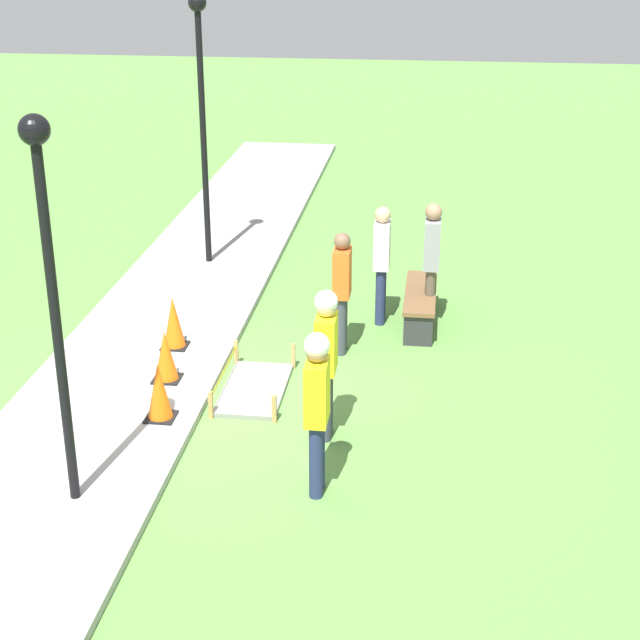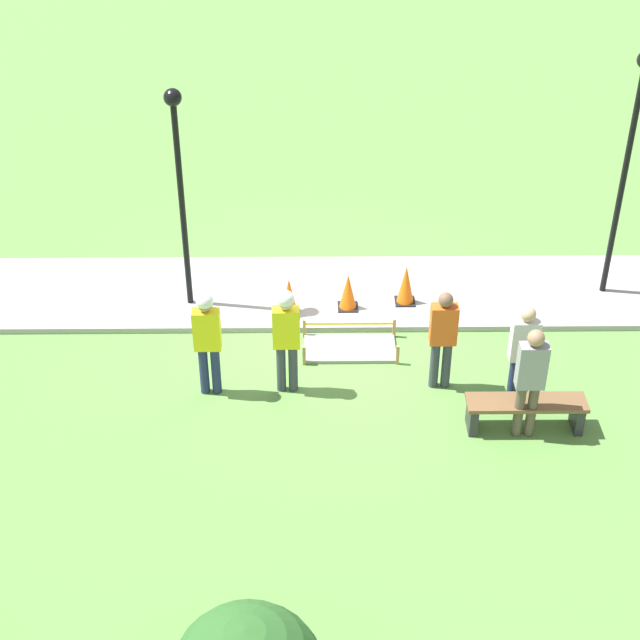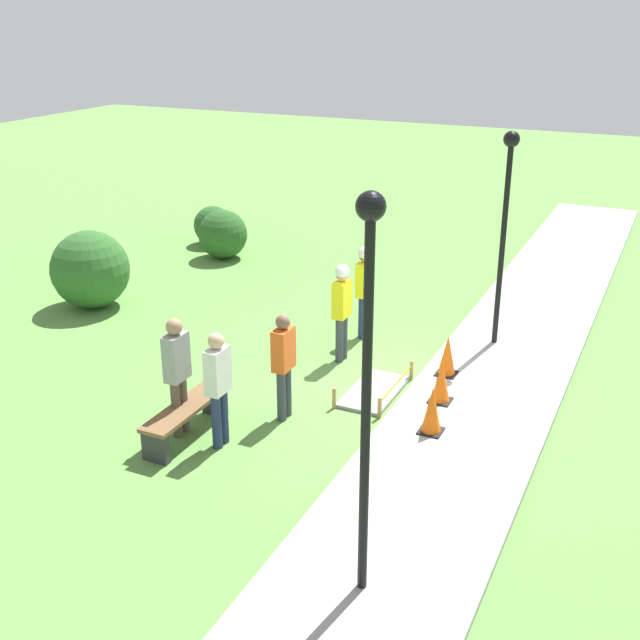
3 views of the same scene
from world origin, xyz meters
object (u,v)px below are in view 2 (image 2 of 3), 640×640
Objects in this scene: worker_supervisor at (207,335)px; lamppost_far at (630,144)px; bystander_in_orange_shirt at (443,335)px; worker_assistant at (286,333)px; traffic_cone_near_patch at (406,284)px; bystander_in_white_shirt at (530,377)px; bystander_in_gray_shirt at (523,350)px; traffic_cone_sidewalk_edge at (289,297)px; lamppost_near at (179,168)px; park_bench at (526,409)px; traffic_cone_far_patch at (348,291)px.

worker_supervisor is 0.42× the size of lamppost_far.
worker_assistant is at bearing 1.74° from bystander_in_orange_shirt.
bystander_in_orange_shirt is (-3.48, -0.12, -0.11)m from worker_supervisor.
bystander_in_white_shirt reaches higher than traffic_cone_near_patch.
bystander_in_gray_shirt is (-1.11, 0.45, 0.03)m from bystander_in_orange_shirt.
bystander_in_gray_shirt reaches higher than traffic_cone_sidewalk_edge.
bystander_in_gray_shirt is 0.70m from bystander_in_white_shirt.
bystander_in_gray_shirt is at bearing 152.30° from lamppost_near.
traffic_cone_near_patch is at bearing -67.13° from bystander_in_white_shirt.
traffic_cone_sidewalk_edge is 4.47m from park_bench.
worker_assistant is (0.00, 1.92, 0.61)m from traffic_cone_sidewalk_edge.
worker_assistant is at bearing -177.61° from worker_supervisor.
bystander_in_orange_shirt is at bearing -178.26° from worker_assistant.
lamppost_near is at bearing -27.70° from bystander_in_gray_shirt.
worker_supervisor reaches higher than traffic_cone_far_patch.
traffic_cone_sidewalk_edge is 0.39× the size of worker_supervisor.
lamppost_near is (2.69, -0.20, 2.18)m from traffic_cone_far_patch.
bystander_in_white_shirt reaches higher than park_bench.
lamppost_far is at bearing -174.27° from traffic_cone_near_patch.
traffic_cone_near_patch is 3.69m from bystander_in_white_shirt.
lamppost_near is at bearing 2.51° from lamppost_far.
traffic_cone_sidewalk_edge is 0.39× the size of worker_assistant.
park_bench is at bearing 90.77° from bystander_in_gray_shirt.
park_bench is 0.95× the size of bystander_in_white_shirt.
park_bench is at bearing 137.66° from bystander_in_orange_shirt.
lamppost_near is at bearing -53.60° from worker_assistant.
lamppost_far is at bearing -172.59° from traffic_cone_sidewalk_edge.
worker_assistant is (3.43, -0.94, 0.70)m from park_bench.
lamppost_near is at bearing -4.21° from traffic_cone_far_patch.
lamppost_near is (5.14, -3.26, 2.26)m from park_bench.
lamppost_far is (-5.46, -0.71, 2.42)m from traffic_cone_sidewalk_edge.
lamppost_near reaches higher than park_bench.
lamppost_far is (-2.07, -3.71, 1.83)m from bystander_in_white_shirt.
bystander_in_orange_shirt is at bearing 150.85° from lamppost_near.
bystander_in_orange_shirt reaches higher than traffic_cone_near_patch.
bystander_in_white_shirt reaches higher than worker_supervisor.
bystander_in_white_shirt is at bearing 112.87° from traffic_cone_near_patch.
traffic_cone_sidewalk_edge is (0.99, 0.20, 0.02)m from traffic_cone_far_patch.
park_bench is 0.70m from bystander_in_white_shirt.
park_bench is 4.81m from lamppost_far.
worker_assistant is 0.46× the size of lamppost_near.
bystander_in_orange_shirt is at bearing -46.98° from bystander_in_white_shirt.
traffic_cone_near_patch is at bearing -61.39° from bystander_in_gray_shirt.
bystander_in_orange_shirt is (-1.33, 2.05, 0.52)m from traffic_cone_far_patch.
traffic_cone_sidewalk_edge is at bearing 166.95° from lamppost_near.
worker_supervisor reaches higher than traffic_cone_sidewalk_edge.
lamppost_far is at bearing -140.85° from bystander_in_orange_shirt.
bystander_in_white_shirt reaches higher than traffic_cone_far_patch.
traffic_cone_near_patch is 0.41× the size of bystander_in_gray_shirt.
lamppost_near is (5.10, -3.39, 1.58)m from bystander_in_white_shirt.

